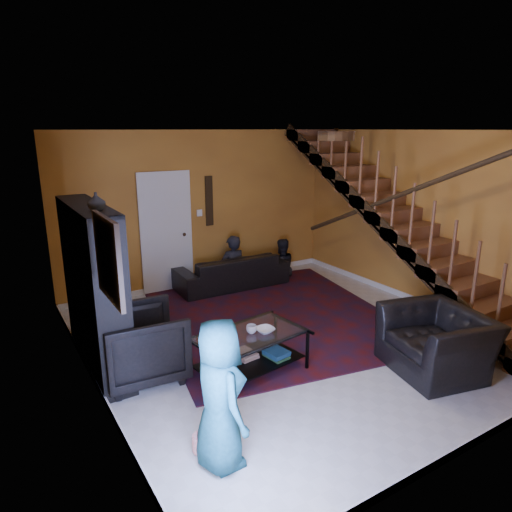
{
  "coord_description": "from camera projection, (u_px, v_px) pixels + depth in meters",
  "views": [
    {
      "loc": [
        -3.45,
        -4.72,
        2.82
      ],
      "look_at": [
        -0.29,
        0.4,
        1.13
      ],
      "focal_mm": 32.0,
      "sensor_mm": 36.0,
      "label": 1
    }
  ],
  "objects": [
    {
      "name": "person_adult_a",
      "position": [
        233.0,
        272.0,
        8.44
      ],
      "size": [
        0.52,
        0.34,
        1.4
      ],
      "primitive_type": "imported",
      "rotation": [
        0.0,
        0.0,
        3.13
      ],
      "color": "black",
      "rests_on": "sofa"
    },
    {
      "name": "armchair_left",
      "position": [
        143.0,
        344.0,
        5.25
      ],
      "size": [
        1.0,
        0.98,
        0.85
      ],
      "primitive_type": "imported",
      "rotation": [
        0.0,
        0.0,
        1.49
      ],
      "color": "black",
      "rests_on": "floor"
    },
    {
      "name": "door",
      "position": [
        166.0,
        235.0,
        7.97
      ],
      "size": [
        0.82,
        0.05,
        2.05
      ],
      "primitive_type": "cube",
      "color": "silver",
      "rests_on": "floor"
    },
    {
      "name": "person_adult_b",
      "position": [
        281.0,
        268.0,
        9.02
      ],
      "size": [
        0.6,
        0.48,
        1.2
      ],
      "primitive_type": "imported",
      "rotation": [
        0.0,
        0.0,
        3.1
      ],
      "color": "black",
      "rests_on": "sofa"
    },
    {
      "name": "coffee_table",
      "position": [
        249.0,
        349.0,
        5.43
      ],
      "size": [
        1.37,
        0.91,
        0.49
      ],
      "rotation": [
        0.0,
        0.0,
        0.14
      ],
      "color": "black",
      "rests_on": "floor"
    },
    {
      "name": "armchair_right",
      "position": [
        436.0,
        342.0,
        5.43
      ],
      "size": [
        1.22,
        1.33,
        0.74
      ],
      "primitive_type": "imported",
      "rotation": [
        0.0,
        0.0,
        -1.8
      ],
      "color": "black",
      "rests_on": "floor"
    },
    {
      "name": "ceiling_fixture",
      "position": [
        336.0,
        136.0,
        4.98
      ],
      "size": [
        0.4,
        0.4,
        0.1
      ],
      "primitive_type": "cylinder",
      "color": "#3F2814",
      "rests_on": "room"
    },
    {
      "name": "staircase",
      "position": [
        402.0,
        223.0,
        7.07
      ],
      "size": [
        0.95,
        5.02,
        3.18
      ],
      "color": "brown",
      "rests_on": "floor"
    },
    {
      "name": "bookshelf",
      "position": [
        95.0,
        291.0,
        5.39
      ],
      "size": [
        0.35,
        1.8,
        2.0
      ],
      "color": "black",
      "rests_on": "floor"
    },
    {
      "name": "person_child",
      "position": [
        219.0,
        395.0,
        3.81
      ],
      "size": [
        0.44,
        0.66,
        1.34
      ],
      "primitive_type": "imported",
      "rotation": [
        0.0,
        0.0,
        1.55
      ],
      "color": "#1C5D6B",
      "rests_on": "armchair_left"
    },
    {
      "name": "cup_b",
      "position": [
        230.0,
        334.0,
        5.27
      ],
      "size": [
        0.1,
        0.1,
        0.09
      ],
      "primitive_type": "imported",
      "rotation": [
        0.0,
        0.0,
        -0.01
      ],
      "color": "#999999",
      "rests_on": "coffee_table"
    },
    {
      "name": "rug",
      "position": [
        272.0,
        315.0,
        7.11
      ],
      "size": [
        4.04,
        4.44,
        0.02
      ],
      "primitive_type": "cube",
      "rotation": [
        0.0,
        0.0,
        -0.18
      ],
      "color": "#410B0B",
      "rests_on": "floor"
    },
    {
      "name": "sofa",
      "position": [
        231.0,
        271.0,
        8.35
      ],
      "size": [
        2.07,
        0.87,
        0.6
      ],
      "primitive_type": "imported",
      "rotation": [
        0.0,
        0.0,
        3.11
      ],
      "color": "black",
      "rests_on": "floor"
    },
    {
      "name": "vase",
      "position": [
        96.0,
        202.0,
        4.67
      ],
      "size": [
        0.18,
        0.18,
        0.19
      ],
      "primitive_type": "imported",
      "color": "#999999",
      "rests_on": "bookshelf"
    },
    {
      "name": "floor",
      "position": [
        289.0,
        337.0,
        6.37
      ],
      "size": [
        5.5,
        5.5,
        0.0
      ],
      "primitive_type": "plane",
      "color": "beige",
      "rests_on": "ground"
    },
    {
      "name": "framed_picture",
      "position": [
        108.0,
        259.0,
        3.86
      ],
      "size": [
        0.04,
        0.74,
        0.74
      ],
      "primitive_type": "cube",
      "color": "#9B301C",
      "rests_on": "room"
    },
    {
      "name": "room",
      "position": [
        164.0,
        322.0,
        6.78
      ],
      "size": [
        5.5,
        5.5,
        5.5
      ],
      "color": "#C8862C",
      "rests_on": "ground"
    },
    {
      "name": "cup_a",
      "position": [
        252.0,
        329.0,
        5.38
      ],
      "size": [
        0.16,
        0.16,
        0.1
      ],
      "primitive_type": "imported",
      "rotation": [
        0.0,
        0.0,
        0.37
      ],
      "color": "#999999",
      "rests_on": "coffee_table"
    },
    {
      "name": "popcorn_bucket",
      "position": [
        200.0,
        443.0,
        4.08
      ],
      "size": [
        0.17,
        0.17,
        0.16
      ],
      "primitive_type": "cylinder",
      "rotation": [
        0.0,
        0.0,
        -0.21
      ],
      "color": "red",
      "rests_on": "rug"
    },
    {
      "name": "bowl",
      "position": [
        265.0,
        330.0,
        5.4
      ],
      "size": [
        0.23,
        0.23,
        0.05
      ],
      "primitive_type": "imported",
      "rotation": [
        0.0,
        0.0,
        0.05
      ],
      "color": "#999999",
      "rests_on": "coffee_table"
    },
    {
      "name": "wall_hanging",
      "position": [
        209.0,
        201.0,
        8.27
      ],
      "size": [
        0.14,
        0.03,
        0.9
      ],
      "primitive_type": "cube",
      "color": "black",
      "rests_on": "room"
    }
  ]
}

